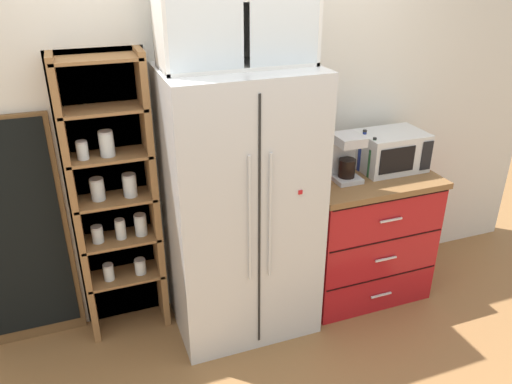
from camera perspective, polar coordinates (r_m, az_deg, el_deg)
The scene contains 11 objects.
ground_plane at distance 3.54m, azimuth -1.39°, elevation -14.33°, with size 10.73×10.73×0.00m, color olive.
wall_back_cream at distance 3.25m, azimuth -3.96°, elevation 7.70°, with size 5.03×0.10×2.55m, color silver.
refrigerator at distance 3.08m, azimuth -1.74°, elevation -1.71°, with size 0.88×0.66×1.71m.
pantry_shelf_column at distance 3.16m, azimuth -15.86°, elevation -0.61°, with size 0.53×0.27×1.81m.
counter_cabinet at distance 3.65m, azimuth 11.96°, elevation -4.70°, with size 0.90×0.63×0.92m.
microwave at distance 3.54m, azimuth 15.11°, elevation 4.57°, with size 0.44×0.33×0.26m.
coffee_maker at distance 3.30m, azimuth 10.08°, elevation 4.00°, with size 0.17×0.20×0.31m.
mug_red at distance 3.28m, azimuth 6.72°, elevation 2.11°, with size 0.12×0.09×0.10m.
bottle_green at distance 3.37m, azimuth 13.13°, elevation 3.59°, with size 0.06×0.06×0.28m.
bottle_cobalt at distance 3.46m, azimuth 12.07°, elevation 4.41°, with size 0.07×0.07×0.29m.
chalkboard_menu at distance 3.30m, azimuth -25.70°, elevation -4.64°, with size 0.60×0.04×1.49m.
Camera 1 is at (-0.86, -2.57, 2.28)m, focal length 35.11 mm.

